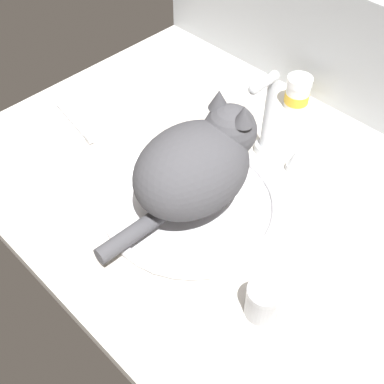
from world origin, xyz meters
The scene contains 8 objects.
countertop centered at (0.00, 0.00, 1.50)cm, with size 109.88×78.24×3.00cm, color silver.
backsplash_wall centered at (0.00, 40.32, 15.48)cm, with size 109.88×2.40×30.95cm, color #B2B7BC.
sink_basin centered at (-0.50, -7.72, 3.90)cm, with size 36.29×36.29×2.09cm.
faucet centered at (-0.50, 14.36, 10.99)cm, with size 19.71×9.25×21.04cm.
cat centered at (-0.43, -6.04, 13.73)cm, with size 19.96×37.67×19.71cm.
metal_jar centered at (24.44, -16.23, 6.46)cm, with size 5.93×5.93×6.89cm.
pill_bottle centered at (-5.21, 33.23, 6.81)cm, with size 6.11×6.11×8.20cm.
toothbrush centered at (-37.73, -9.64, 3.62)cm, with size 17.78×3.93×1.70cm.
Camera 1 is at (44.00, -52.43, 77.15)cm, focal length 44.94 mm.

